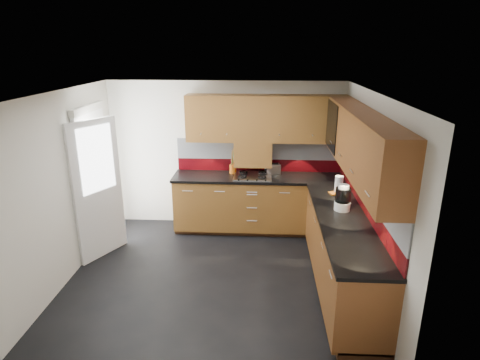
# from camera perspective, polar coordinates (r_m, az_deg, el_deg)

# --- Properties ---
(room) EXTENTS (4.00, 3.80, 2.64)m
(room) POSITION_cam_1_polar(r_m,az_deg,el_deg) (4.82, -3.97, 1.51)
(room) COLOR black
(base_cabinets) EXTENTS (2.70, 3.20, 0.95)m
(base_cabinets) POSITION_cam_1_polar(r_m,az_deg,el_deg) (5.86, 7.62, -6.59)
(base_cabinets) COLOR brown
(base_cabinets) RESTS_ON room
(countertop) EXTENTS (2.72, 3.22, 0.04)m
(countertop) POSITION_cam_1_polar(r_m,az_deg,el_deg) (5.66, 7.70, -2.22)
(countertop) COLOR black
(countertop) RESTS_ON base_cabinets
(backsplash) EXTENTS (2.70, 3.20, 0.54)m
(backsplash) POSITION_cam_1_polar(r_m,az_deg,el_deg) (5.80, 9.86, 1.21)
(backsplash) COLOR maroon
(backsplash) RESTS_ON countertop
(upper_cabinets) EXTENTS (2.50, 3.20, 0.72)m
(upper_cabinets) POSITION_cam_1_polar(r_m,az_deg,el_deg) (5.50, 9.90, 7.04)
(upper_cabinets) COLOR brown
(upper_cabinets) RESTS_ON room
(extractor_hood) EXTENTS (0.60, 0.33, 0.40)m
(extractor_hood) POSITION_cam_1_polar(r_m,az_deg,el_deg) (6.42, 1.87, 3.82)
(extractor_hood) COLOR brown
(extractor_hood) RESTS_ON room
(glass_cabinet) EXTENTS (0.32, 0.80, 0.66)m
(glass_cabinet) POSITION_cam_1_polar(r_m,az_deg,el_deg) (5.84, 14.33, 7.67)
(glass_cabinet) COLOR black
(glass_cabinet) RESTS_ON room
(back_door) EXTENTS (0.42, 1.19, 2.04)m
(back_door) POSITION_cam_1_polar(r_m,az_deg,el_deg) (6.12, -19.74, -0.43)
(back_door) COLOR white
(back_door) RESTS_ON room
(gas_hob) EXTENTS (0.60, 0.52, 0.05)m
(gas_hob) POSITION_cam_1_polar(r_m,az_deg,el_deg) (6.35, 1.80, 0.61)
(gas_hob) COLOR silver
(gas_hob) RESTS_ON countertop
(utensil_pot) EXTENTS (0.11, 0.11, 0.40)m
(utensil_pot) POSITION_cam_1_polar(r_m,az_deg,el_deg) (6.51, -1.03, 1.77)
(utensil_pot) COLOR #C75A12
(utensil_pot) RESTS_ON countertop
(toaster) EXTENTS (0.26, 0.19, 0.17)m
(toaster) POSITION_cam_1_polar(r_m,az_deg,el_deg) (6.50, 4.68, 1.59)
(toaster) COLOR silver
(toaster) RESTS_ON countertop
(food_processor) EXTENTS (0.20, 0.20, 0.33)m
(food_processor) POSITION_cam_1_polar(r_m,az_deg,el_deg) (5.18, 14.41, -2.58)
(food_processor) COLOR white
(food_processor) RESTS_ON countertop
(paper_towel) EXTENTS (0.15, 0.15, 0.24)m
(paper_towel) POSITION_cam_1_polar(r_m,az_deg,el_deg) (5.80, 13.88, -0.61)
(paper_towel) COLOR white
(paper_towel) RESTS_ON countertop
(orange_cloth) EXTENTS (0.18, 0.17, 0.02)m
(orange_cloth) POSITION_cam_1_polar(r_m,az_deg,el_deg) (5.77, 13.37, -1.84)
(orange_cloth) COLOR orange
(orange_cloth) RESTS_ON countertop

